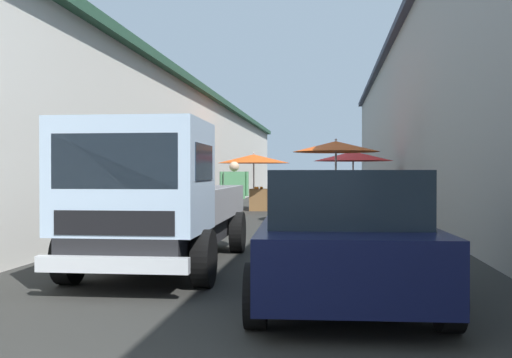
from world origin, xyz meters
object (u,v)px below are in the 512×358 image
Objects in this scene: delivery_truck at (151,201)px; plastic_stool at (233,210)px; fruit_stall_far_left at (338,160)px; vendor_by_crates at (234,192)px; fruit_stall_mid_lane at (353,162)px; fruit_stall_far_right at (254,164)px; hatchback_car at (340,233)px.

plastic_stool is (8.61, 0.35, -0.71)m from delivery_truck.
delivery_truck is at bearing -177.70° from plastic_stool.
fruit_stall_far_left is at bearing -17.60° from delivery_truck.
fruit_stall_mid_lane is at bearing -22.86° from vendor_by_crates.
delivery_truck is 11.41× the size of plastic_stool.
fruit_stall_far_right reaches higher than vendor_by_crates.
fruit_stall_far_left reaches higher than plastic_stool.
vendor_by_crates is at bearing 144.56° from fruit_stall_far_left.
vendor_by_crates is (6.16, 2.26, 0.24)m from hatchback_car.
fruit_stall_mid_lane reaches higher than hatchback_car.
fruit_stall_far_left is at bearing -0.73° from hatchback_car.
delivery_truck is 5.10m from vendor_by_crates.
delivery_truck is (-13.34, -0.34, -0.69)m from fruit_stall_far_right.
delivery_truck reaches higher than hatchback_car.
hatchback_car is 2.79m from delivery_truck.
fruit_stall_mid_lane reaches higher than vendor_by_crates.
fruit_stall_mid_lane is (-1.21, -3.60, 0.04)m from fruit_stall_far_right.
fruit_stall_far_left is 5.59× the size of plastic_stool.
fruit_stall_far_left is 0.89× the size of fruit_stall_mid_lane.
fruit_stall_mid_lane is 7.68m from vendor_by_crates.
delivery_truck is at bearing -178.56° from fruit_stall_far_right.
plastic_stool is (0.17, 3.03, -1.45)m from fruit_stall_far_left.
hatchback_car is at bearing -163.29° from plastic_stool.
fruit_stall_far_left is 9.57m from hatchback_car.
fruit_stall_far_left is at bearing -93.17° from plastic_stool.
plastic_stool is (9.68, 2.91, -0.41)m from hatchback_car.
delivery_truck reaches higher than vendor_by_crates.
vendor_by_crates is (-7.04, 2.97, -0.80)m from fruit_stall_mid_lane.
fruit_stall_far_left is 0.61× the size of hatchback_car.
fruit_stall_far_left reaches higher than hatchback_car.
plastic_stool is at bearing 86.83° from fruit_stall_far_left.
vendor_by_crates is (5.10, -0.30, -0.06)m from delivery_truck.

